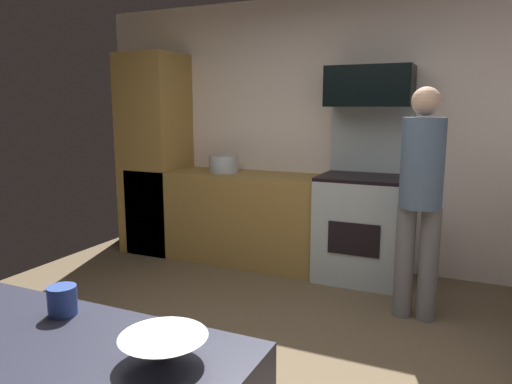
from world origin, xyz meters
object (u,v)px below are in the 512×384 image
(person_cook, at_px, (421,193))
(mixing_bowl_small, at_px, (164,348))
(oven_range, at_px, (362,223))
(mug_coffee, at_px, (62,300))
(stock_pot, at_px, (224,164))
(microwave, at_px, (370,86))

(person_cook, height_order, mixing_bowl_small, person_cook)
(oven_range, xyz_separation_m, mug_coffee, (-0.29, -3.18, 0.43))
(mug_coffee, relative_size, stock_pot, 0.31)
(mixing_bowl_small, bearing_deg, person_cook, 81.74)
(mug_coffee, bearing_deg, person_cook, 71.55)
(mixing_bowl_small, distance_m, stock_pot, 3.65)
(microwave, relative_size, mixing_bowl_small, 3.19)
(microwave, xyz_separation_m, person_cook, (0.55, -0.77, -0.78))
(microwave, bearing_deg, person_cook, -54.72)
(oven_range, height_order, mixing_bowl_small, oven_range)
(person_cook, bearing_deg, microwave, 125.28)
(oven_range, relative_size, person_cook, 0.92)
(mixing_bowl_small, height_order, stock_pot, stock_pot)
(mixing_bowl_small, relative_size, stock_pot, 0.78)
(oven_range, relative_size, stock_pot, 5.25)
(microwave, relative_size, stock_pot, 2.50)
(stock_pot, bearing_deg, mixing_bowl_small, -64.19)
(microwave, distance_m, mug_coffee, 3.37)
(oven_range, bearing_deg, mixing_bowl_small, -87.07)
(oven_range, relative_size, microwave, 2.10)
(microwave, distance_m, person_cook, 1.23)
(person_cook, distance_m, mug_coffee, 2.63)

